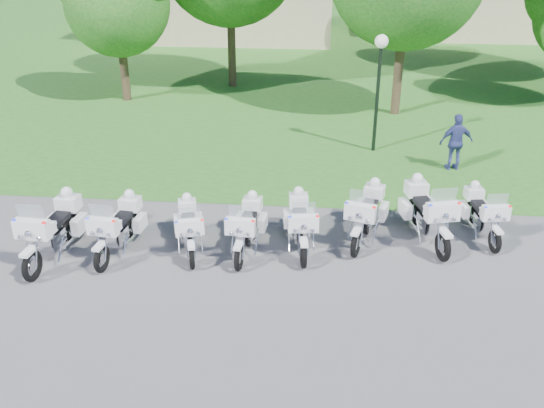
# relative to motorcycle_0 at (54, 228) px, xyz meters

# --- Properties ---
(ground) EXTENTS (100.00, 100.00, 0.00)m
(ground) POSITION_rel_motorcycle_0_xyz_m (5.46, 0.11, -0.73)
(ground) COLOR slate
(ground) RESTS_ON ground
(grass_lawn) EXTENTS (100.00, 48.00, 0.01)m
(grass_lawn) POSITION_rel_motorcycle_0_xyz_m (5.46, 27.11, -0.73)
(grass_lawn) COLOR #286A21
(grass_lawn) RESTS_ON ground
(motorcycle_0) EXTENTS (0.98, 2.61, 1.75)m
(motorcycle_0) POSITION_rel_motorcycle_0_xyz_m (0.00, 0.00, 0.00)
(motorcycle_0) COLOR black
(motorcycle_0) RESTS_ON ground
(motorcycle_1) EXTENTS (0.94, 2.34, 1.58)m
(motorcycle_1) POSITION_rel_motorcycle_0_xyz_m (1.44, 0.38, -0.07)
(motorcycle_1) COLOR black
(motorcycle_1) RESTS_ON ground
(motorcycle_2) EXTENTS (1.06, 2.12, 1.45)m
(motorcycle_2) POSITION_rel_motorcycle_0_xyz_m (3.11, 0.59, -0.12)
(motorcycle_2) COLOR black
(motorcycle_2) RESTS_ON ground
(motorcycle_3) EXTENTS (0.84, 2.28, 1.53)m
(motorcycle_3) POSITION_rel_motorcycle_0_xyz_m (4.50, 0.69, -0.09)
(motorcycle_3) COLOR black
(motorcycle_3) RESTS_ON ground
(motorcycle_4) EXTENTS (0.93, 2.32, 1.56)m
(motorcycle_4) POSITION_rel_motorcycle_0_xyz_m (5.78, 0.96, -0.08)
(motorcycle_4) COLOR black
(motorcycle_4) RESTS_ON ground
(motorcycle_5) EXTENTS (1.22, 2.36, 1.63)m
(motorcycle_5) POSITION_rel_motorcycle_0_xyz_m (7.40, 1.56, -0.05)
(motorcycle_5) COLOR black
(motorcycle_5) RESTS_ON ground
(motorcycle_6) EXTENTS (1.24, 2.56, 1.75)m
(motorcycle_6) POSITION_rel_motorcycle_0_xyz_m (8.89, 1.65, -0.00)
(motorcycle_6) COLOR black
(motorcycle_6) RESTS_ON ground
(motorcycle_7) EXTENTS (0.92, 2.16, 1.46)m
(motorcycle_7) POSITION_rel_motorcycle_0_xyz_m (10.32, 1.97, -0.12)
(motorcycle_7) COLOR black
(motorcycle_7) RESTS_ON ground
(lamp_post) EXTENTS (0.44, 0.44, 3.92)m
(lamp_post) POSITION_rel_motorcycle_0_xyz_m (7.98, 7.74, 2.25)
(lamp_post) COLOR black
(lamp_post) RESTS_ON ground
(building_west) EXTENTS (14.56, 8.32, 4.10)m
(building_west) POSITION_rel_motorcycle_0_xyz_m (-0.54, 28.11, 1.34)
(building_west) COLOR tan
(building_west) RESTS_ON ground
(building_east) EXTENTS (11.44, 7.28, 4.10)m
(building_east) POSITION_rel_motorcycle_0_xyz_m (16.46, 30.11, 1.34)
(building_east) COLOR tan
(building_east) RESTS_ON ground
(bystander_c) EXTENTS (1.13, 0.65, 1.82)m
(bystander_c) POSITION_rel_motorcycle_0_xyz_m (10.41, 6.29, 0.18)
(bystander_c) COLOR #384088
(bystander_c) RESTS_ON ground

